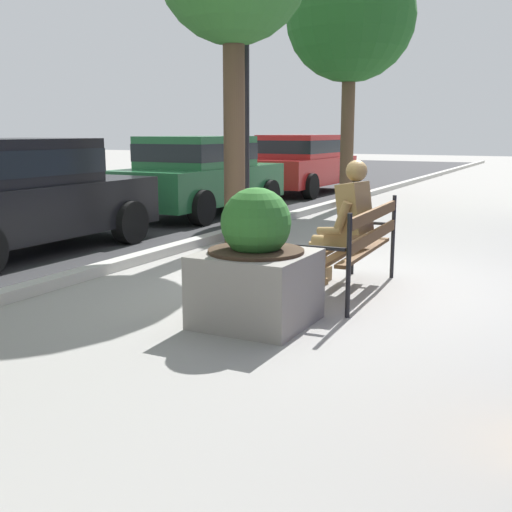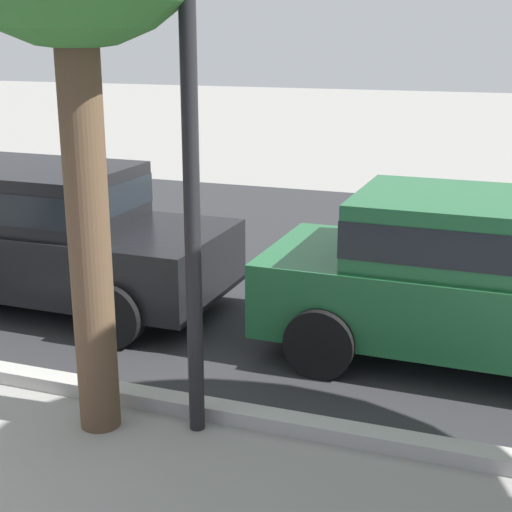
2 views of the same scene
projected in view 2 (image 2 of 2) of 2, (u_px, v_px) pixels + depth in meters
street_surface at (172, 243)px, 11.05m from camera, size 60.00×9.00×0.01m
parked_car_black at (42, 231)px, 8.42m from camera, size 4.12×1.96×1.56m
parked_car_green at (482, 275)px, 6.88m from camera, size 4.12×1.96×1.56m
lamp_post at (189, 95)px, 5.16m from camera, size 0.32×0.32×3.90m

